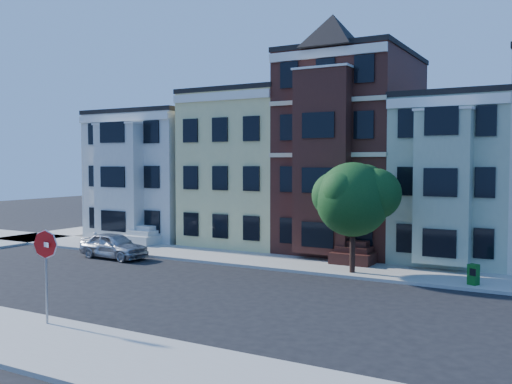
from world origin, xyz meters
The scene contains 12 objects.
ground centered at (0.00, 0.00, 0.00)m, with size 120.00×120.00×0.00m, color black.
far_sidewalk centered at (0.00, 8.00, 0.07)m, with size 60.00×4.00×0.15m, color #9E9B93.
near_sidewalk centered at (0.00, -8.00, 0.07)m, with size 60.00×4.00×0.15m, color #9E9B93.
house_white centered at (-15.00, 14.50, 4.50)m, with size 8.00×9.00×9.00m, color silver.
house_yellow centered at (-7.00, 14.50, 5.00)m, with size 7.00×9.00×10.00m, color #E1D68B.
house_brown centered at (0.00, 14.50, 6.00)m, with size 7.00×9.00×12.00m, color #3D1914.
house_green centered at (6.50, 14.50, 4.50)m, with size 6.00×9.00×9.00m, color #A1B196.
street_tree centered at (2.77, 6.87, 3.51)m, with size 5.78×5.78×6.72m, color #1C4D1D, non-canonical shape.
parked_car centered at (-11.01, 4.78, 0.75)m, with size 1.78×4.42×1.50m, color #AAADB4.
newspaper_box centered at (8.44, 6.78, 0.61)m, with size 0.41×0.37×0.92m, color #0C571A.
fire_hydrant centered at (-14.70, 6.97, 0.52)m, with size 0.26×0.26×0.74m, color beige.
stop_sign centered at (-3.12, -6.72, 1.94)m, with size 0.98×0.14×3.58m, color #AF0F0F, non-canonical shape.
Camera 1 is at (12.34, -19.76, 5.59)m, focal length 40.00 mm.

